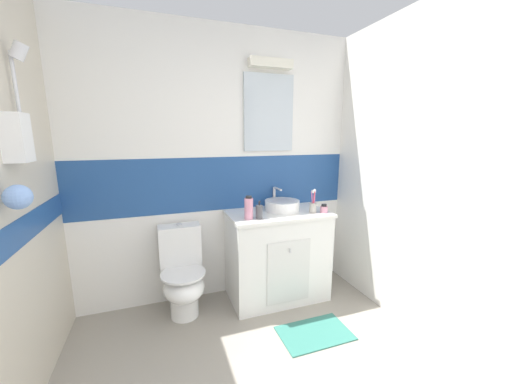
# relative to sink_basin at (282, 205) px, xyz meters

# --- Properties ---
(wall_back_tiled) EXTENTS (3.20, 0.20, 2.50)m
(wall_back_tiled) POSITION_rel_sink_basin_xyz_m (-0.53, 0.27, 0.36)
(wall_back_tiled) COLOR white
(wall_back_tiled) RESTS_ON ground_plane
(wall_right_plain) EXTENTS (0.10, 3.48, 2.50)m
(wall_right_plain) POSITION_rel_sink_basin_xyz_m (0.81, -0.98, 0.35)
(wall_right_plain) COLOR white
(wall_right_plain) RESTS_ON ground_plane
(vanity_cabinet) EXTENTS (0.92, 0.54, 0.85)m
(vanity_cabinet) POSITION_rel_sink_basin_xyz_m (-0.06, -0.04, -0.48)
(vanity_cabinet) COLOR white
(vanity_cabinet) RESTS_ON ground_plane
(sink_basin) EXTENTS (0.33, 0.37, 0.20)m
(sink_basin) POSITION_rel_sink_basin_xyz_m (0.00, 0.00, 0.00)
(sink_basin) COLOR white
(sink_basin) RESTS_ON vanity_cabinet
(toilet) EXTENTS (0.37, 0.50, 0.79)m
(toilet) POSITION_rel_sink_basin_xyz_m (-0.94, -0.02, -0.54)
(toilet) COLOR white
(toilet) RESTS_ON ground_plane
(toothbrush_cup) EXTENTS (0.06, 0.06, 0.22)m
(toothbrush_cup) POSITION_rel_sink_basin_xyz_m (0.24, -0.16, 0.01)
(toothbrush_cup) COLOR #B2ADA3
(toothbrush_cup) RESTS_ON vanity_cabinet
(soap_dispenser) EXTENTS (0.06, 0.06, 0.16)m
(soap_dispenser) POSITION_rel_sink_basin_xyz_m (-0.30, -0.18, 0.01)
(soap_dispenser) COLOR #4C4C51
(soap_dispenser) RESTS_ON vanity_cabinet
(mouthwash_bottle) EXTENTS (0.08, 0.08, 0.20)m
(mouthwash_bottle) POSITION_rel_sink_basin_xyz_m (-0.38, -0.16, 0.04)
(mouthwash_bottle) COLOR pink
(mouthwash_bottle) RESTS_ON vanity_cabinet
(hair_gel_jar) EXTENTS (0.07, 0.07, 0.08)m
(hair_gel_jar) POSITION_rel_sink_basin_xyz_m (0.33, -0.20, -0.02)
(hair_gel_jar) COLOR pink
(hair_gel_jar) RESTS_ON vanity_cabinet
(bath_mat) EXTENTS (0.56, 0.35, 0.01)m
(bath_mat) POSITION_rel_sink_basin_xyz_m (0.01, -0.65, -0.90)
(bath_mat) COLOR #337266
(bath_mat) RESTS_ON ground_plane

